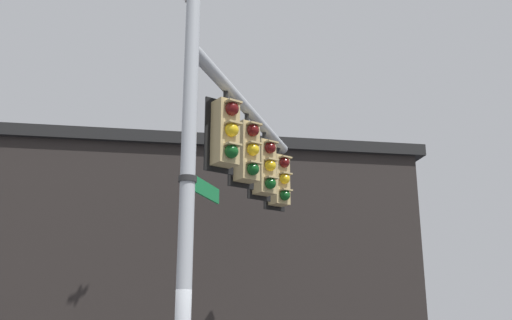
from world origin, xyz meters
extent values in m
cylinder|color=#ADB2B7|center=(0.00, 0.00, 3.32)|extent=(0.20, 0.20, 6.63)
cylinder|color=#ADB2B7|center=(-2.03, -1.49, 5.79)|extent=(4.18, 3.15, 0.20)
cylinder|color=black|center=(-1.10, -0.81, 5.60)|extent=(0.08, 0.08, 0.18)
cube|color=tan|center=(-1.10, -0.81, 4.99)|extent=(0.36, 0.30, 1.05)
sphere|color=#590F0F|center=(-1.10, -0.62, 5.34)|extent=(0.22, 0.22, 0.22)
cube|color=tan|center=(-1.10, -0.60, 5.44)|extent=(0.24, 0.20, 0.03)
sphere|color=yellow|center=(-1.10, -0.62, 4.99)|extent=(0.22, 0.22, 0.22)
cube|color=tan|center=(-1.10, -0.60, 5.09)|extent=(0.24, 0.20, 0.03)
sphere|color=#0F4C19|center=(-1.10, -0.62, 4.64)|extent=(0.22, 0.22, 0.22)
cube|color=tan|center=(-1.10, -0.60, 4.74)|extent=(0.24, 0.20, 0.03)
cube|color=black|center=(-1.10, -0.98, 4.99)|extent=(0.54, 0.03, 1.22)
cylinder|color=black|center=(-1.98, -1.46, 5.60)|extent=(0.08, 0.08, 0.18)
cube|color=tan|center=(-1.98, -1.46, 4.99)|extent=(0.36, 0.30, 1.05)
sphere|color=#590F0F|center=(-1.98, -1.27, 5.34)|extent=(0.22, 0.22, 0.22)
cube|color=tan|center=(-1.98, -1.25, 5.44)|extent=(0.24, 0.20, 0.03)
sphere|color=yellow|center=(-1.98, -1.27, 4.99)|extent=(0.22, 0.22, 0.22)
cube|color=tan|center=(-1.98, -1.25, 5.09)|extent=(0.24, 0.20, 0.03)
sphere|color=#0F4C19|center=(-1.98, -1.27, 4.64)|extent=(0.22, 0.22, 0.22)
cube|color=tan|center=(-1.98, -1.25, 4.74)|extent=(0.24, 0.20, 0.03)
cube|color=black|center=(-1.98, -1.63, 4.99)|extent=(0.54, 0.03, 1.22)
cylinder|color=black|center=(-2.86, -2.10, 5.60)|extent=(0.08, 0.08, 0.18)
cube|color=tan|center=(-2.86, -2.10, 4.99)|extent=(0.36, 0.30, 1.05)
sphere|color=#590F0F|center=(-2.86, -1.92, 5.34)|extent=(0.22, 0.22, 0.22)
cube|color=tan|center=(-2.86, -1.90, 5.44)|extent=(0.24, 0.20, 0.03)
sphere|color=yellow|center=(-2.86, -1.92, 4.99)|extent=(0.22, 0.22, 0.22)
cube|color=tan|center=(-2.86, -1.90, 5.09)|extent=(0.24, 0.20, 0.03)
sphere|color=#0F4C19|center=(-2.86, -1.92, 4.64)|extent=(0.22, 0.22, 0.22)
cube|color=tan|center=(-2.86, -1.90, 4.74)|extent=(0.24, 0.20, 0.03)
cube|color=black|center=(-2.86, -2.27, 4.99)|extent=(0.54, 0.03, 1.22)
cylinder|color=black|center=(-3.74, -2.75, 5.60)|extent=(0.08, 0.08, 0.18)
cube|color=tan|center=(-3.74, -2.75, 4.99)|extent=(0.36, 0.30, 1.05)
sphere|color=#590F0F|center=(-3.74, -2.56, 5.34)|extent=(0.22, 0.22, 0.22)
cube|color=tan|center=(-3.74, -2.54, 5.44)|extent=(0.24, 0.20, 0.03)
sphere|color=yellow|center=(-3.74, -2.56, 4.99)|extent=(0.22, 0.22, 0.22)
cube|color=tan|center=(-3.74, -2.54, 5.09)|extent=(0.24, 0.20, 0.03)
sphere|color=#0F4C19|center=(-3.74, -2.56, 4.64)|extent=(0.22, 0.22, 0.22)
cube|color=tan|center=(-3.74, -2.54, 4.74)|extent=(0.24, 0.20, 0.03)
cube|color=black|center=(-3.74, -2.92, 4.99)|extent=(0.54, 0.03, 1.22)
cube|color=#147238|center=(-0.50, -0.37, 3.91)|extent=(0.82, 0.62, 0.22)
cube|color=white|center=(-0.50, -0.38, 3.91)|extent=(0.81, 0.60, 0.04)
cylinder|color=#262626|center=(0.00, 0.00, 3.91)|extent=(0.24, 0.24, 0.08)
ellipsoid|color=#4C4742|center=(-1.59, -2.90, 8.54)|extent=(0.13, 0.27, 0.08)
cube|color=#4C4742|center=(-1.57, -2.91, 8.55)|extent=(0.33, 0.13, 0.02)
cube|color=#4C4742|center=(-1.61, -2.90, 8.55)|extent=(0.32, 0.12, 0.12)
cube|color=#282321|center=(-4.51, -8.88, 3.18)|extent=(14.37, 12.10, 6.35)
cube|color=maroon|center=(-6.29, -12.38, 3.49)|extent=(10.43, 5.96, 0.30)
cube|color=black|center=(-4.51, -8.88, 6.50)|extent=(14.95, 12.58, 0.30)
camera|label=1|loc=(3.61, 6.41, 2.09)|focal=40.44mm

